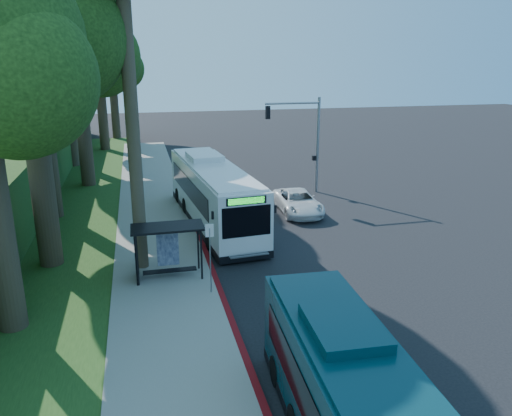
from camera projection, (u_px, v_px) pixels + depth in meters
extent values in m
plane|color=black|center=(296.00, 243.00, 27.18)|extent=(140.00, 140.00, 0.00)
cube|color=gray|center=(160.00, 254.00, 25.54)|extent=(4.50, 70.00, 0.12)
cube|color=maroon|center=(217.00, 282.00, 22.33)|extent=(0.25, 30.00, 0.13)
cube|color=#234719|center=(56.00, 231.00, 28.94)|extent=(8.00, 70.00, 0.06)
cube|color=black|center=(167.00, 227.00, 22.11)|extent=(3.20, 1.50, 0.10)
cube|color=black|center=(136.00, 257.00, 22.16)|extent=(0.06, 1.30, 2.20)
cube|color=navy|center=(168.00, 248.00, 23.12)|extent=(1.00, 0.12, 1.70)
cube|color=black|center=(170.00, 271.00, 22.61)|extent=(2.40, 0.40, 0.06)
cube|color=black|center=(137.00, 252.00, 22.73)|extent=(0.08, 0.08, 2.40)
cube|color=black|center=(198.00, 247.00, 23.35)|extent=(0.08, 0.08, 2.40)
cube|color=black|center=(137.00, 262.00, 21.62)|extent=(0.08, 0.08, 2.40)
cube|color=black|center=(201.00, 257.00, 22.24)|extent=(0.08, 0.08, 2.40)
cylinder|color=gray|center=(210.00, 262.00, 20.89)|extent=(0.06, 0.06, 3.00)
cube|color=white|center=(209.00, 231.00, 20.48)|extent=(0.35, 0.04, 0.55)
cylinder|color=gray|center=(318.00, 146.00, 36.54)|extent=(0.20, 0.20, 7.00)
cylinder|color=gray|center=(292.00, 103.00, 35.19)|extent=(4.00, 0.14, 0.14)
cube|color=black|center=(268.00, 112.00, 34.97)|extent=(0.30, 0.30, 0.90)
cube|color=black|center=(314.00, 158.00, 36.74)|extent=(0.25, 0.25, 0.35)
cylinder|color=#4C3F2D|center=(133.00, 133.00, 22.07)|extent=(0.60, 0.60, 13.00)
cylinder|color=#382B1E|center=(39.00, 159.00, 22.88)|extent=(1.10, 1.10, 10.50)
sphere|color=black|center=(19.00, 8.00, 21.00)|extent=(8.00, 8.00, 8.00)
sphere|color=black|center=(59.00, 38.00, 20.59)|extent=(5.60, 5.60, 5.60)
cylinder|color=#382B1E|center=(43.00, 123.00, 29.90)|extent=(1.18, 1.18, 11.90)
sphere|color=black|center=(64.00, 16.00, 27.22)|extent=(7.00, 7.00, 7.00)
sphere|color=black|center=(3.00, 12.00, 29.31)|extent=(6.50, 6.50, 6.50)
cylinder|color=#382B1E|center=(83.00, 123.00, 37.98)|extent=(1.06, 1.06, 9.80)
sphere|color=black|center=(75.00, 40.00, 36.23)|extent=(8.40, 8.40, 8.40)
sphere|color=black|center=(99.00, 56.00, 35.76)|extent=(5.88, 5.88, 5.88)
sphere|color=black|center=(57.00, 52.00, 37.52)|extent=(5.46, 5.46, 5.46)
cylinder|color=#382B1E|center=(67.00, 105.00, 44.78)|extent=(1.14, 1.14, 11.20)
sphere|color=black|center=(58.00, 24.00, 42.78)|extent=(9.60, 9.60, 9.60)
sphere|color=black|center=(81.00, 39.00, 42.24)|extent=(6.72, 6.72, 6.72)
sphere|color=black|center=(42.00, 36.00, 44.25)|extent=(6.24, 6.24, 6.24)
cylinder|color=#382B1E|center=(102.00, 108.00, 53.09)|extent=(1.02, 1.02, 9.10)
sphere|color=black|center=(97.00, 53.00, 51.46)|extent=(8.00, 8.00, 8.00)
sphere|color=black|center=(113.00, 63.00, 51.00)|extent=(5.60, 5.60, 5.60)
sphere|color=black|center=(85.00, 61.00, 52.68)|extent=(5.20, 5.20, 5.20)
cylinder|color=#382B1E|center=(114.00, 104.00, 60.86)|extent=(0.98, 0.98, 8.40)
sphere|color=black|center=(111.00, 60.00, 59.36)|extent=(7.00, 7.00, 7.00)
sphere|color=black|center=(123.00, 69.00, 58.97)|extent=(4.90, 4.90, 4.90)
sphere|color=black|center=(101.00, 66.00, 60.43)|extent=(4.55, 4.55, 4.55)
sphere|color=black|center=(16.00, 79.00, 15.38)|extent=(5.04, 5.04, 5.04)
cube|color=white|center=(214.00, 193.00, 29.87)|extent=(3.96, 13.27, 3.10)
cube|color=black|center=(214.00, 218.00, 30.34)|extent=(3.99, 13.34, 0.38)
cube|color=black|center=(211.00, 186.00, 30.28)|extent=(3.76, 10.41, 1.20)
cube|color=black|center=(246.00, 221.00, 23.92)|extent=(2.45, 0.35, 1.53)
cube|color=black|center=(192.00, 166.00, 35.64)|extent=(2.22, 0.33, 1.09)
cube|color=#19E533|center=(246.00, 201.00, 23.61)|extent=(1.81, 0.27, 0.31)
cube|color=white|center=(213.00, 167.00, 29.40)|extent=(3.68, 12.60, 0.13)
cube|color=white|center=(205.00, 157.00, 31.32)|extent=(2.18, 2.89, 0.38)
cylinder|color=black|center=(210.00, 240.00, 26.10)|extent=(0.42, 1.11, 1.09)
cylinder|color=black|center=(256.00, 235.00, 26.87)|extent=(0.42, 1.11, 1.09)
cylinder|color=black|center=(179.00, 196.00, 34.39)|extent=(0.42, 1.11, 1.09)
cylinder|color=black|center=(214.00, 193.00, 35.16)|extent=(0.42, 1.11, 1.09)
cube|color=black|center=(363.00, 410.00, 11.46)|extent=(2.92, 9.05, 1.05)
cube|color=black|center=(301.00, 303.00, 16.34)|extent=(1.95, 0.21, 0.95)
cube|color=#0A3039|center=(375.00, 380.00, 10.68)|extent=(2.76, 10.98, 0.11)
cube|color=#0A3039|center=(344.00, 328.00, 12.43)|extent=(1.82, 2.47, 0.33)
cylinder|color=black|center=(277.00, 371.00, 15.34)|extent=(0.33, 0.97, 0.95)
cylinder|color=black|center=(345.00, 363.00, 15.73)|extent=(0.33, 0.97, 0.95)
imported|color=silver|center=(298.00, 202.00, 32.34)|extent=(2.53, 5.27, 1.45)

